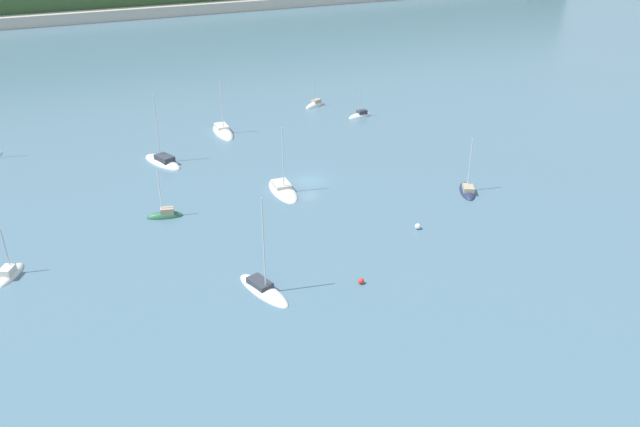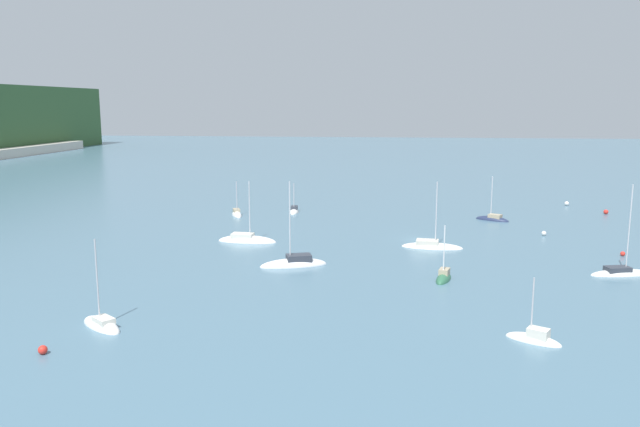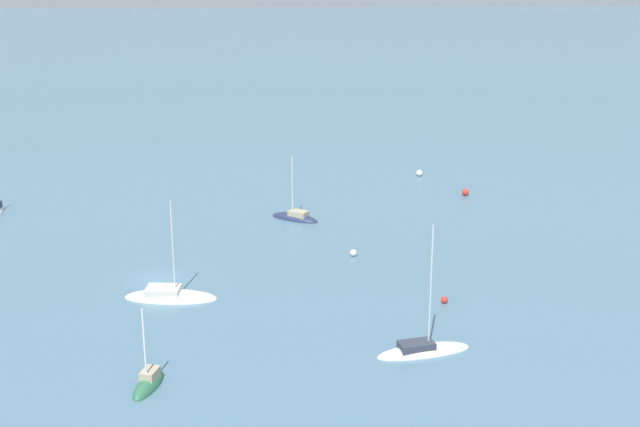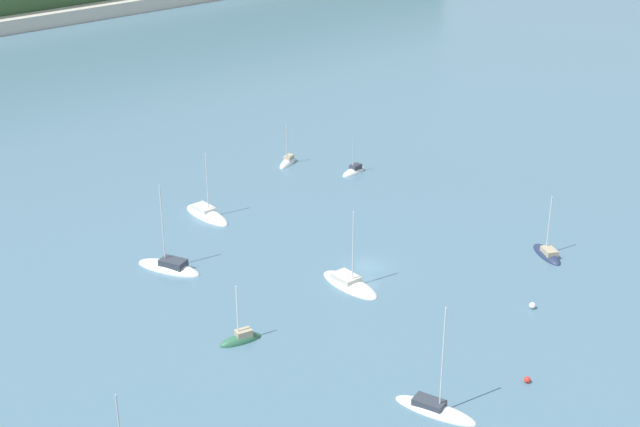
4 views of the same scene
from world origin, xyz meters
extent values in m
plane|color=slate|center=(0.00, 0.00, 0.00)|extent=(600.00, 600.00, 0.00)
ellipsoid|color=#232D4C|center=(18.07, -13.41, 0.00)|extent=(4.81, 6.23, 1.44)
cube|color=tan|center=(17.83, -13.83, 0.75)|extent=(2.33, 2.59, 0.71)
cylinder|color=silver|center=(18.22, -13.15, 4.07)|extent=(0.14, 0.14, 7.36)
ellipsoid|color=white|center=(-41.46, 30.28, 0.00)|extent=(4.99, 5.80, 1.66)
cube|color=silver|center=(-41.74, 29.91, 0.74)|extent=(2.31, 2.47, 0.57)
cylinder|color=#B2B2B7|center=(-41.29, 30.51, 4.35)|extent=(0.14, 0.14, 7.78)
ellipsoid|color=white|center=(-4.92, -1.70, 0.00)|extent=(3.89, 8.93, 1.34)
cube|color=beige|center=(-4.86, -1.00, 0.72)|extent=(2.46, 3.31, 0.70)
cylinder|color=silver|center=(-4.96, -2.13, 4.93)|extent=(0.14, 0.14, 9.13)
ellipsoid|color=white|center=(17.03, 32.67, 0.00)|extent=(5.42, 3.56, 1.70)
cube|color=tan|center=(17.41, 32.84, 0.84)|extent=(2.17, 1.77, 0.75)
cylinder|color=#B2B2B7|center=(16.79, 32.56, 3.41)|extent=(0.14, 0.14, 5.88)
ellipsoid|color=white|center=(-40.19, -8.48, 0.00)|extent=(3.88, 5.07, 1.23)
cube|color=silver|center=(-40.38, -8.82, 0.79)|extent=(1.91, 2.11, 0.89)
cylinder|color=#B2B2B7|center=(-40.07, -8.27, 2.99)|extent=(0.14, 0.14, 5.29)
ellipsoid|color=white|center=(21.60, 22.74, 0.00)|extent=(5.03, 2.09, 1.47)
cube|color=#333842|center=(21.99, 22.77, 0.80)|extent=(1.86, 1.33, 0.79)
cylinder|color=#B2B2B7|center=(21.35, 22.72, 3.02)|extent=(0.14, 0.14, 5.23)
ellipsoid|color=white|center=(-16.73, -23.68, 0.00)|extent=(4.09, 8.30, 1.26)
cube|color=#333842|center=(-16.89, -23.06, 0.67)|extent=(2.22, 3.17, 0.65)
cylinder|color=silver|center=(-16.64, -24.07, 5.64)|extent=(0.14, 0.14, 10.58)
ellipsoid|color=white|center=(-4.49, 25.50, 0.00)|extent=(3.24, 9.02, 1.95)
cube|color=silver|center=(-4.45, 26.21, 0.90)|extent=(2.11, 3.30, 0.73)
cylinder|color=silver|center=(-4.51, 25.06, 4.84)|extent=(0.14, 0.14, 8.60)
ellipsoid|color=#2D6647|center=(-21.71, -2.12, 0.00)|extent=(4.86, 2.70, 1.57)
cube|color=tan|center=(-21.35, -2.22, 0.84)|extent=(1.89, 1.47, 0.83)
cylinder|color=silver|center=(-21.93, -2.06, 3.49)|extent=(0.14, 0.14, 6.11)
ellipsoid|color=silver|center=(-17.41, 16.35, 0.00)|extent=(5.45, 8.99, 1.86)
cube|color=#333842|center=(-17.18, 15.71, 0.96)|extent=(2.82, 3.55, 0.89)
cylinder|color=silver|center=(-17.56, 16.76, 5.66)|extent=(0.14, 0.14, 10.29)
sphere|color=red|center=(26.98, -35.41, 0.43)|extent=(0.87, 0.87, 0.87)
sphere|color=white|center=(5.52, -19.48, 0.37)|extent=(0.73, 0.73, 0.73)
sphere|color=red|center=(-48.11, 32.09, 0.38)|extent=(0.76, 0.76, 0.76)
sphere|color=red|center=(-6.93, -27.02, 0.32)|extent=(0.64, 0.64, 0.64)
sphere|color=white|center=(36.42, -30.77, 0.44)|extent=(0.88, 0.88, 0.88)
camera|label=1|loc=(-35.89, -74.98, 36.49)|focal=35.00mm
camera|label=2|loc=(-93.31, 3.59, 20.21)|focal=35.00mm
camera|label=3|loc=(-81.85, -13.07, 33.20)|focal=50.00mm
camera|label=4|loc=(-71.08, -63.84, 49.18)|focal=50.00mm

